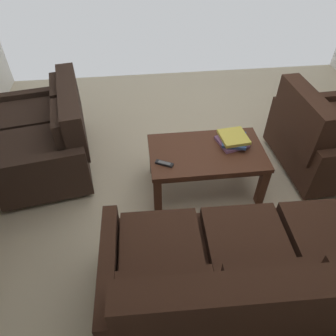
{
  "coord_description": "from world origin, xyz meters",
  "views": [
    {
      "loc": [
        0.7,
        2.19,
        2.32
      ],
      "look_at": [
        0.5,
        0.49,
        0.72
      ],
      "focal_mm": 33.64,
      "sensor_mm": 36.0,
      "label": 1
    }
  ],
  "objects_px": {
    "coffee_table": "(206,157)",
    "armchair_side": "(322,138)",
    "loveseat_near": "(48,136)",
    "tv_remote": "(164,163)",
    "sofa_main": "(250,276)",
    "book_stack": "(233,139)"
  },
  "relations": [
    {
      "from": "loveseat_near",
      "to": "book_stack",
      "type": "distance_m",
      "value": 1.86
    },
    {
      "from": "coffee_table",
      "to": "tv_remote",
      "type": "xyz_separation_m",
      "value": [
        0.41,
        0.13,
        0.08
      ]
    },
    {
      "from": "coffee_table",
      "to": "tv_remote",
      "type": "relative_size",
      "value": 6.52
    },
    {
      "from": "sofa_main",
      "to": "tv_remote",
      "type": "relative_size",
      "value": 12.04
    },
    {
      "from": "loveseat_near",
      "to": "coffee_table",
      "type": "relative_size",
      "value": 1.33
    },
    {
      "from": "loveseat_near",
      "to": "armchair_side",
      "type": "xyz_separation_m",
      "value": [
        -2.76,
        0.37,
        0.01
      ]
    },
    {
      "from": "sofa_main",
      "to": "tv_remote",
      "type": "bearing_deg",
      "value": -66.44
    },
    {
      "from": "loveseat_near",
      "to": "tv_remote",
      "type": "xyz_separation_m",
      "value": [
        -1.13,
        0.68,
        0.11
      ]
    },
    {
      "from": "sofa_main",
      "to": "tv_remote",
      "type": "distance_m",
      "value": 1.15
    },
    {
      "from": "tv_remote",
      "to": "loveseat_near",
      "type": "bearing_deg",
      "value": -31.07
    },
    {
      "from": "armchair_side",
      "to": "tv_remote",
      "type": "height_order",
      "value": "armchair_side"
    },
    {
      "from": "sofa_main",
      "to": "coffee_table",
      "type": "bearing_deg",
      "value": -87.55
    },
    {
      "from": "sofa_main",
      "to": "book_stack",
      "type": "relative_size",
      "value": 6.37
    },
    {
      "from": "loveseat_near",
      "to": "armchair_side",
      "type": "height_order",
      "value": "armchair_side"
    },
    {
      "from": "armchair_side",
      "to": "book_stack",
      "type": "distance_m",
      "value": 0.98
    },
    {
      "from": "loveseat_near",
      "to": "armchair_side",
      "type": "bearing_deg",
      "value": 172.41
    },
    {
      "from": "sofa_main",
      "to": "coffee_table",
      "type": "relative_size",
      "value": 1.85
    },
    {
      "from": "coffee_table",
      "to": "armchair_side",
      "type": "relative_size",
      "value": 1.01
    },
    {
      "from": "coffee_table",
      "to": "armchair_side",
      "type": "xyz_separation_m",
      "value": [
        -1.23,
        -0.18,
        -0.02
      ]
    },
    {
      "from": "sofa_main",
      "to": "book_stack",
      "type": "distance_m",
      "value": 1.3
    },
    {
      "from": "tv_remote",
      "to": "coffee_table",
      "type": "bearing_deg",
      "value": -161.76
    },
    {
      "from": "armchair_side",
      "to": "book_stack",
      "type": "xyz_separation_m",
      "value": [
        0.96,
        0.09,
        0.14
      ]
    }
  ]
}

